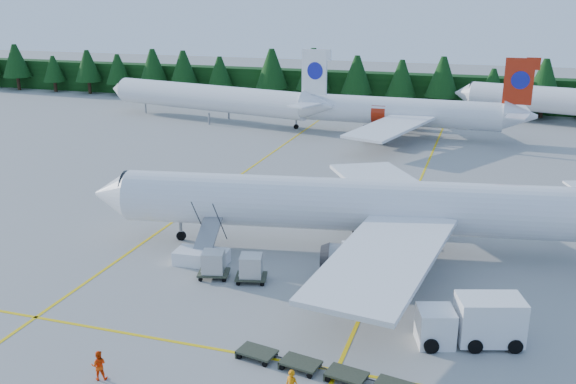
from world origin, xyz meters
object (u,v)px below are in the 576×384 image
(airliner_navy, at_px, (335,205))
(airstairs, at_px, (203,252))
(airliner_red, at_px, (376,111))
(service_truck, at_px, (470,321))

(airliner_navy, relative_size, airstairs, 7.45)
(airliner_red, bearing_deg, service_truck, -72.85)
(airliner_navy, xyz_separation_m, service_truck, (11.25, -12.13, -2.26))
(airliner_navy, relative_size, airliner_red, 1.05)
(airliner_navy, bearing_deg, airstairs, -156.65)
(airliner_red, distance_m, service_truck, 59.20)
(airliner_navy, distance_m, airliner_red, 45.07)
(airstairs, distance_m, service_truck, 21.24)
(airstairs, bearing_deg, airliner_navy, 30.04)
(airliner_red, xyz_separation_m, service_truck, (16.03, -56.95, -2.07))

